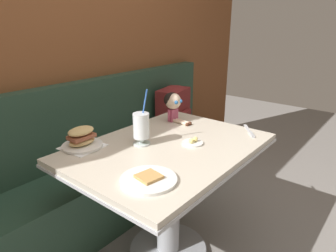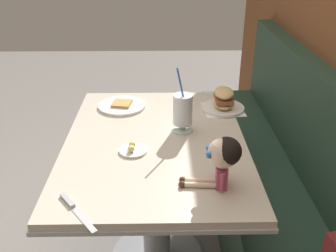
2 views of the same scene
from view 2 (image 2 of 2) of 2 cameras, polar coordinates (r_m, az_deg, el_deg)
booth_bench at (r=2.03m, az=16.74°, el=-12.03°), size 2.60×0.48×1.00m
diner_table at (r=1.81m, az=-1.84°, el=-7.46°), size 1.11×0.81×0.74m
toast_plate at (r=2.03m, az=-6.97°, el=3.08°), size 0.25×0.25×0.03m
milkshake_glass at (r=1.73m, az=2.22°, el=2.25°), size 0.10×0.10×0.31m
sandwich_plate at (r=1.99m, az=8.31°, el=3.68°), size 0.22×0.22×0.12m
butter_saucer at (r=1.61m, az=-5.30°, el=-3.55°), size 0.12×0.12×0.04m
butter_knife at (r=1.35m, az=-14.21°, el=-11.49°), size 0.20×0.16×0.01m
seated_doll at (r=1.35m, az=8.24°, el=-4.44°), size 0.12×0.22×0.20m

